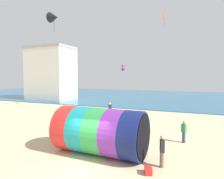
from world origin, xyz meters
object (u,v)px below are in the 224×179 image
at_px(kite_black_delta, 54,17).
at_px(kite_orange_diamond, 164,14).
at_px(cooler_box, 148,170).
at_px(giant_inflatable_tube, 100,131).
at_px(bystander_far_left, 110,110).
at_px(bystander_near_water, 184,132).
at_px(kite_handler, 162,151).
at_px(kite_purple_box, 123,68).

height_order(kite_black_delta, kite_orange_diamond, kite_orange_diamond).
bearing_deg(kite_orange_diamond, cooler_box, -86.05).
height_order(giant_inflatable_tube, kite_orange_diamond, kite_orange_diamond).
relative_size(giant_inflatable_tube, bystander_far_left, 3.24).
xyz_separation_m(giant_inflatable_tube, bystander_near_water, (4.82, 4.35, -0.64)).
bearing_deg(bystander_near_water, kite_handler, -100.47).
bearing_deg(kite_handler, kite_purple_box, 116.48).
bearing_deg(bystander_near_water, cooler_box, -103.69).
xyz_separation_m(kite_orange_diamond, bystander_near_water, (2.04, -3.26, -9.77)).
height_order(bystander_near_water, cooler_box, bystander_near_water).
distance_m(kite_black_delta, cooler_box, 15.60).
height_order(kite_handler, bystander_near_water, kite_handler).
relative_size(kite_black_delta, cooler_box, 3.57).
bearing_deg(kite_black_delta, giant_inflatable_tube, -31.67).
bearing_deg(kite_black_delta, bystander_far_left, 65.05).
distance_m(giant_inflatable_tube, kite_black_delta, 12.07).
height_order(bystander_near_water, bystander_far_left, bystander_far_left).
bearing_deg(giant_inflatable_tube, kite_handler, -6.11).
distance_m(kite_handler, cooler_box, 1.37).
relative_size(bystander_near_water, cooler_box, 3.15).
bearing_deg(giant_inflatable_tube, kite_black_delta, 148.33).
distance_m(kite_handler, kite_black_delta, 15.15).
xyz_separation_m(kite_handler, kite_black_delta, (-10.80, 4.65, 9.55)).
bearing_deg(kite_handler, giant_inflatable_tube, 173.89).
height_order(kite_purple_box, bystander_near_water, kite_purple_box).
bearing_deg(bystander_far_left, kite_purple_box, 90.12).
xyz_separation_m(kite_black_delta, cooler_box, (10.27, -5.67, -10.29)).
xyz_separation_m(kite_handler, bystander_far_left, (-7.82, 11.04, 0.02)).
bearing_deg(kite_orange_diamond, kite_handler, -81.82).
distance_m(bystander_far_left, cooler_box, 14.11).
bearing_deg(kite_orange_diamond, bystander_far_left, 155.75).
bearing_deg(kite_purple_box, kite_black_delta, -104.97).
bearing_deg(kite_purple_box, giant_inflatable_tube, -75.73).
bearing_deg(kite_purple_box, bystander_near_water, -51.49).
height_order(kite_handler, kite_orange_diamond, kite_orange_diamond).
relative_size(kite_handler, kite_black_delta, 0.96).
bearing_deg(kite_black_delta, cooler_box, -28.91).
distance_m(kite_orange_diamond, bystander_far_left, 12.12).
relative_size(kite_black_delta, kite_orange_diamond, 1.02).
xyz_separation_m(giant_inflatable_tube, cooler_box, (3.41, -1.44, -1.30)).
height_order(bystander_far_left, cooler_box, bystander_far_left).
distance_m(kite_black_delta, kite_orange_diamond, 10.22).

